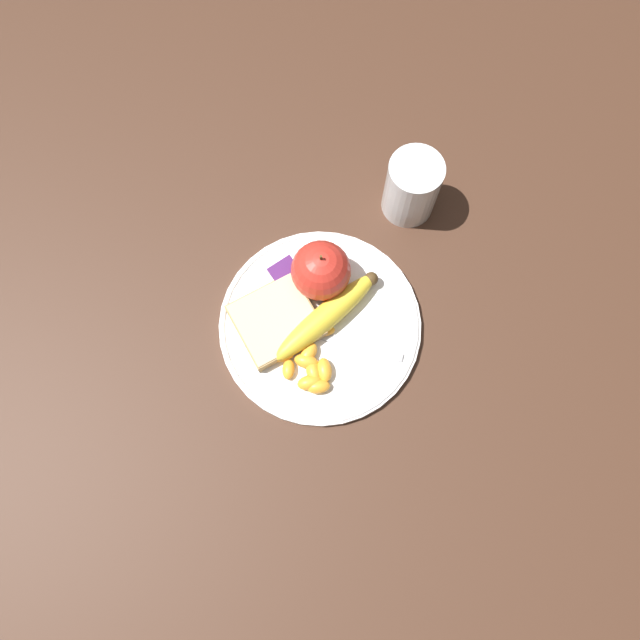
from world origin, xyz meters
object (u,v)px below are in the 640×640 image
(banana, at_px, (328,316))
(fork, at_px, (323,336))
(bread_slice, at_px, (276,321))
(jam_packet, at_px, (286,273))
(apple, at_px, (321,271))
(juice_glass, at_px, (411,188))
(plate, at_px, (320,325))

(banana, distance_m, fork, 0.03)
(bread_slice, height_order, jam_packet, same)
(apple, bearing_deg, fork, -122.95)
(juice_glass, height_order, jam_packet, juice_glass)
(apple, xyz_separation_m, banana, (-0.03, -0.05, -0.02))
(banana, relative_size, bread_slice, 1.59)
(bread_slice, bearing_deg, apple, 10.57)
(apple, relative_size, banana, 0.49)
(juice_glass, height_order, fork, juice_glass)
(plate, distance_m, banana, 0.02)
(juice_glass, relative_size, banana, 0.57)
(bread_slice, relative_size, jam_packet, 3.00)
(juice_glass, xyz_separation_m, jam_packet, (-0.22, 0.01, -0.03))
(juice_glass, bearing_deg, bread_slice, -170.02)
(plate, xyz_separation_m, jam_packet, (0.00, 0.09, 0.01))
(banana, bearing_deg, juice_glass, 22.11)
(juice_glass, relative_size, apple, 1.15)
(banana, height_order, fork, banana)
(juice_glass, height_order, banana, juice_glass)
(banana, bearing_deg, apple, 64.28)
(bread_slice, relative_size, fork, 0.72)
(plate, relative_size, banana, 1.52)
(jam_packet, bearing_deg, bread_slice, -134.30)
(fork, bearing_deg, bread_slice, 0.27)
(plate, xyz_separation_m, banana, (0.01, -0.00, 0.02))
(jam_packet, bearing_deg, juice_glass, -1.42)
(banana, relative_size, fork, 1.15)
(fork, relative_size, jam_packet, 4.15)
(apple, xyz_separation_m, fork, (-0.04, -0.07, -0.04))
(apple, distance_m, bread_slice, 0.09)
(apple, distance_m, jam_packet, 0.06)
(plate, height_order, bread_slice, bread_slice)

